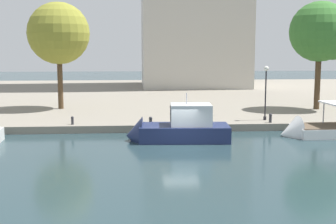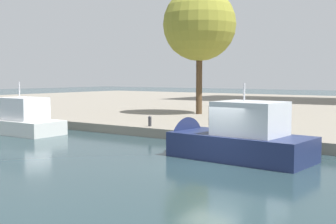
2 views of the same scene
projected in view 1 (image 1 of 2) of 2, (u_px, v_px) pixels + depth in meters
ground_plane at (181, 146)px, 31.69m from camera, size 220.00×220.00×0.00m
dock_promenade at (157, 95)px, 64.26m from camera, size 120.00×55.00×0.60m
motor_yacht_1 at (176, 130)px, 33.63m from camera, size 7.75×3.37×4.59m
mooring_bollard_0 at (72, 120)px, 37.28m from camera, size 0.23×0.23×0.69m
mooring_bollard_1 at (270, 118)px, 38.24m from camera, size 0.26×0.26×0.77m
mooring_bollard_2 at (151, 120)px, 37.18m from camera, size 0.29×0.29×0.67m
lamp_post at (266, 85)px, 39.30m from camera, size 0.43×0.43×4.71m
tree_0 at (324, 34)px, 45.71m from camera, size 6.18×6.23×10.96m
tree_2 at (56, 35)px, 46.17m from camera, size 6.32×6.32×10.92m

